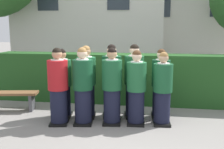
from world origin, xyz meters
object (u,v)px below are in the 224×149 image
Objects in this scene: student_in_red_blazer at (58,88)px; student_rear_row_3 at (134,83)px; student_rear_row_1 at (86,83)px; wooden_bench at (10,97)px; student_front_row_1 at (83,88)px; student_front_row_4 at (163,90)px; student_rear_row_0 at (63,85)px; student_front_row_2 at (112,88)px; student_front_row_3 at (136,89)px; student_rear_row_4 at (161,85)px; student_rear_row_2 at (112,83)px.

student_in_red_blazer is 1.73m from student_rear_row_3.
student_rear_row_1 is 2.09m from wooden_bench.
student_front_row_1 is at bearing 9.75° from student_in_red_blazer.
student_front_row_4 is (1.69, 0.23, -0.05)m from student_front_row_1.
wooden_bench is (-1.55, 0.71, -0.44)m from student_in_red_blazer.
student_front_row_1 reaches higher than student_rear_row_0.
student_in_red_blazer is 1.15× the size of wooden_bench.
student_front_row_2 is 1.09m from student_front_row_4.
student_rear_row_0 is at bearing 175.63° from student_front_row_4.
student_rear_row_1 is (-0.04, 0.46, 0.00)m from student_front_row_1.
student_front_row_3 reaches higher than student_rear_row_4.
wooden_bench is at bearing 174.14° from student_front_row_4.
student_rear_row_4 reaches higher than student_front_row_4.
student_rear_row_2 reaches higher than wooden_bench.
student_rear_row_3 reaches higher than student_front_row_4.
wooden_bench is at bearing 171.91° from student_front_row_3.
student_rear_row_3 reaches higher than student_rear_row_4.
student_rear_row_0 is at bearing -171.50° from student_rear_row_2.
student_in_red_blazer is 0.98× the size of student_rear_row_2.
wooden_bench is at bearing -178.61° from student_rear_row_4.
student_in_red_blazer is 1.76m from wooden_bench.
student_rear_row_1 is 0.98× the size of student_rear_row_3.
student_front_row_1 is 1.04× the size of student_rear_row_4.
student_front_row_1 is 1.04× the size of student_front_row_3.
student_rear_row_0 is at bearing 171.95° from student_front_row_3.
student_rear_row_3 reaches higher than wooden_bench.
student_rear_row_2 is (-0.08, 0.46, 0.02)m from student_front_row_2.
student_in_red_blazer reaches higher than student_rear_row_4.
student_front_row_1 is at bearing -171.96° from student_front_row_3.
student_front_row_2 is 1.25m from student_rear_row_0.
student_front_row_1 is 0.63m from student_front_row_2.
student_front_row_4 is 0.93× the size of student_rear_row_2.
student_in_red_blazer is at bearing -131.45° from student_rear_row_1.
student_rear_row_1 is 1.72m from student_rear_row_4.
student_rear_row_3 is at bearing 49.83° from student_front_row_2.
student_front_row_4 is at bearing 8.22° from student_in_red_blazer.
student_rear_row_1 reaches higher than student_front_row_3.
wooden_bench is at bearing -179.82° from student_rear_row_3.
student_front_row_2 is 0.97× the size of student_rear_row_3.
student_rear_row_1 is at bearing -168.56° from student_rear_row_2.
student_front_row_1 is 1.22m from student_rear_row_3.
student_in_red_blazer is 1.03× the size of student_front_row_3.
student_front_row_1 reaches higher than wooden_bench.
wooden_bench is at bearing 155.54° from student_in_red_blazer.
student_front_row_4 is 2.30m from student_rear_row_0.
student_rear_row_2 is 1.18× the size of wooden_bench.
student_rear_row_1 is (-1.73, 0.23, 0.05)m from student_front_row_4.
student_front_row_1 is 0.46m from student_rear_row_1.
student_front_row_2 is 1.03× the size of student_front_row_3.
student_rear_row_0 is at bearing -172.36° from student_rear_row_4.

